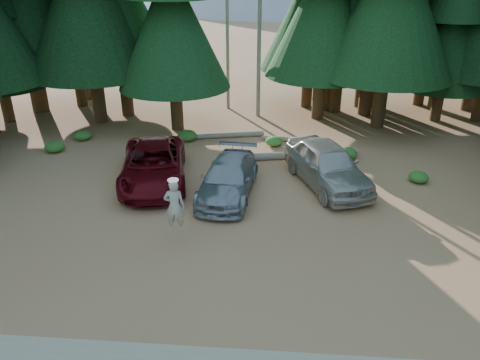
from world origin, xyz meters
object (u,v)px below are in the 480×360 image
(log_right, at_px, (303,155))
(red_pickup, at_px, (153,165))
(frisbee_player, at_px, (174,206))
(silver_minivan_right, at_px, (327,165))
(log_left, at_px, (228,135))
(silver_minivan_center, at_px, (228,178))
(log_mid, at_px, (289,139))

(log_right, bearing_deg, red_pickup, -166.39)
(frisbee_player, xyz_separation_m, log_right, (4.62, 7.87, -1.19))
(frisbee_player, bearing_deg, silver_minivan_right, -143.28)
(log_right, bearing_deg, log_left, 134.08)
(silver_minivan_center, relative_size, log_right, 0.91)
(silver_minivan_center, relative_size, log_mid, 1.70)
(red_pickup, distance_m, silver_minivan_right, 7.42)
(log_mid, height_order, log_right, log_right)
(silver_minivan_right, bearing_deg, silver_minivan_center, 175.89)
(red_pickup, relative_size, silver_minivan_right, 1.08)
(silver_minivan_center, bearing_deg, log_left, 101.00)
(log_right, bearing_deg, silver_minivan_center, -140.32)
(log_mid, bearing_deg, log_left, -179.89)
(silver_minivan_center, xyz_separation_m, log_mid, (2.61, 6.41, -0.60))
(frisbee_player, bearing_deg, log_right, -125.82)
(red_pickup, height_order, frisbee_player, frisbee_player)
(frisbee_player, bearing_deg, silver_minivan_center, -116.11)
(log_mid, bearing_deg, frisbee_player, -105.63)
(silver_minivan_right, bearing_deg, log_mid, 84.82)
(frisbee_player, distance_m, log_left, 10.54)
(silver_minivan_right, bearing_deg, frisbee_player, -159.16)
(red_pickup, xyz_separation_m, log_mid, (5.93, 5.46, -0.69))
(silver_minivan_center, relative_size, log_left, 1.26)
(silver_minivan_center, bearing_deg, frisbee_player, -105.65)
(silver_minivan_center, xyz_separation_m, log_left, (-0.70, 6.75, -0.58))
(silver_minivan_center, distance_m, log_mid, 6.94)
(silver_minivan_right, bearing_deg, log_left, 109.87)
(frisbee_player, height_order, log_mid, frisbee_player)
(frisbee_player, height_order, log_right, frisbee_player)
(red_pickup, height_order, silver_minivan_right, silver_minivan_right)
(frisbee_player, bearing_deg, red_pickup, -72.90)
(frisbee_player, relative_size, log_left, 0.49)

